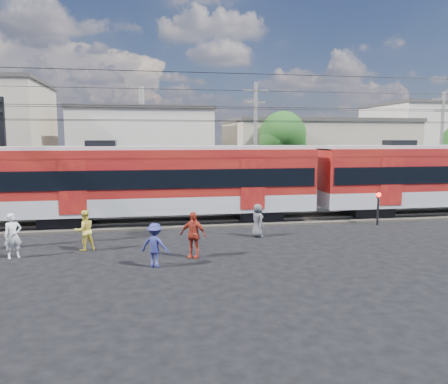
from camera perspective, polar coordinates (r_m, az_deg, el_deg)
The scene contains 19 objects.
ground at distance 16.11m, azimuth -3.81°, elevation -9.50°, with size 120.00×120.00×0.00m, color black.
track_bed at distance 23.85m, azimuth -5.92°, elevation -3.93°, with size 70.00×3.40×0.12m, color #2D2823.
rail_near at distance 23.09m, azimuth -5.79°, elevation -3.99°, with size 70.00×0.12×0.12m, color #59544C.
rail_far at distance 24.56m, azimuth -6.05°, elevation -3.32°, with size 70.00×0.12×0.12m, color #59544C.
commuter_train at distance 23.48m, azimuth -7.27°, elevation 1.66°, with size 50.30×3.08×4.17m.
catenary at distance 24.39m, azimuth -26.99°, elevation 7.59°, with size 70.00×9.30×7.52m.
building_midwest at distance 42.37m, azimuth -10.58°, elevation 5.67°, with size 12.24×12.24×7.30m.
building_mideast at distance 42.38m, azimuth 11.67°, elevation 4.96°, with size 16.32×10.20×6.30m.
building_east at distance 52.53m, azimuth 24.45°, elevation 5.95°, with size 10.20×10.20×8.30m.
utility_pole_mid at distance 31.31m, azimuth 4.12°, elevation 6.93°, with size 1.80×0.24×8.50m.
utility_pole_east at distance 36.48m, azimuth 26.50°, elevation 5.83°, with size 1.80×0.24×8.00m.
tree_near at distance 35.16m, azimuth 7.96°, elevation 7.10°, with size 3.82×3.64×6.72m.
pedestrian_a at distance 18.64m, azimuth -25.85°, elevation -5.16°, with size 0.63×0.42×1.74m, color silver.
pedestrian_b at distance 18.79m, azimuth -17.75°, elevation -4.80°, with size 0.81×0.63×1.67m, color gold.
pedestrian_c at distance 15.83m, azimuth -9.00°, elevation -6.87°, with size 1.03×0.59×1.60m, color navy.
pedestrian_d at distance 16.86m, azimuth -4.06°, elevation -5.59°, with size 1.05×0.44×1.80m, color maroon.
pedestrian_e at distance 20.43m, azimuth 4.41°, elevation -3.72°, with size 0.76×0.49×1.55m, color #48484C.
car_silver at distance 36.04m, azimuth 26.31°, elevation 0.10°, with size 1.62×4.02×1.37m, color #B2B6BA.
crossing_signal at distance 24.38m, azimuth 19.50°, elevation -1.24°, with size 0.26×0.26×1.79m.
Camera 1 is at (-1.65, -15.36, 4.58)m, focal length 35.00 mm.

